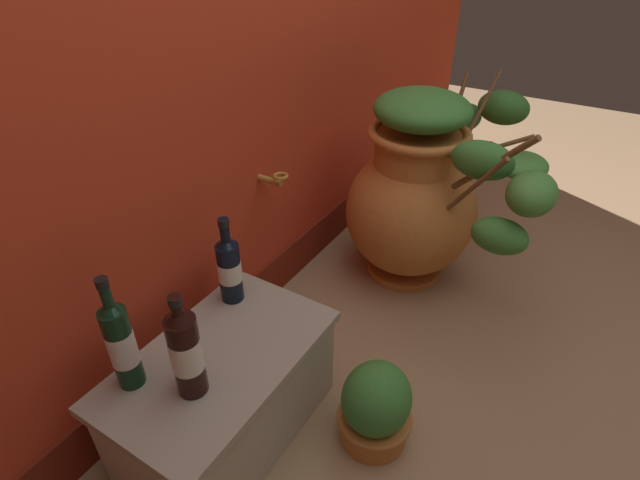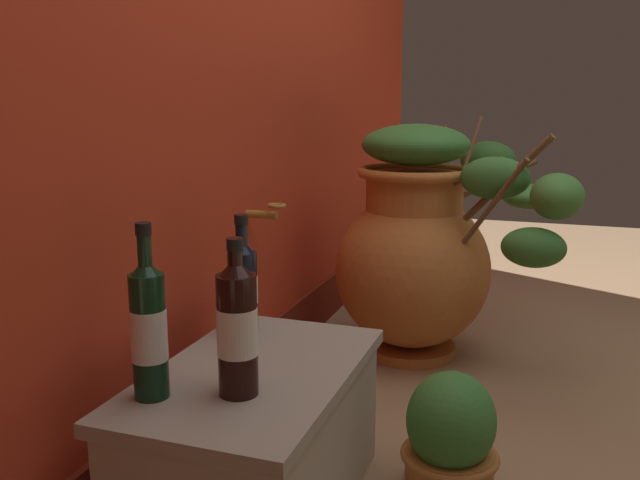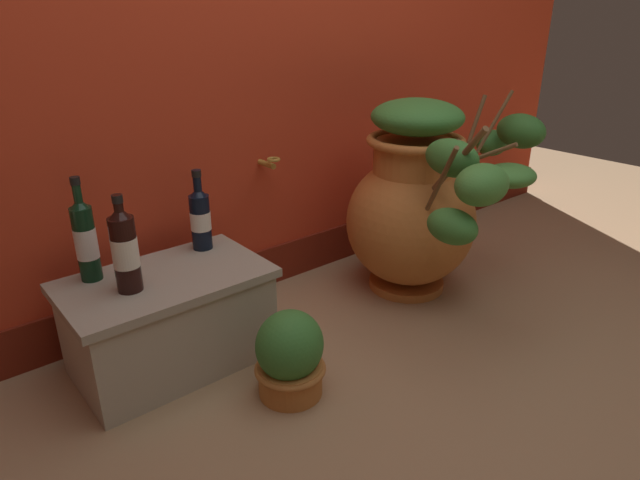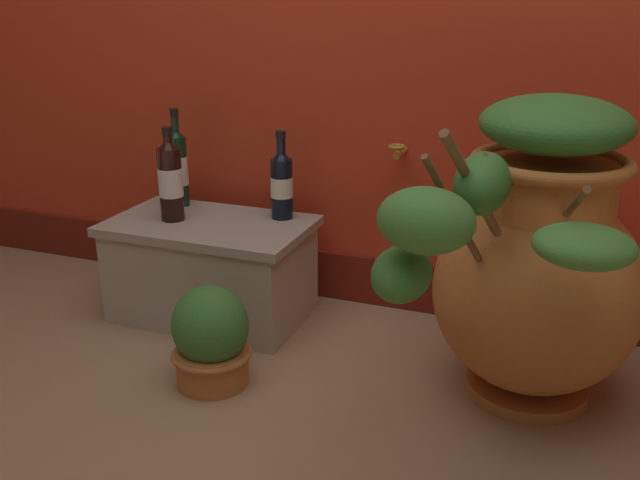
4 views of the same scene
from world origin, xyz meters
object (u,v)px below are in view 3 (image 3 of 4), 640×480
Objects in this scene: wine_bottle_middle at (125,248)px; potted_shrub at (290,356)px; wine_bottle_left at (85,238)px; wine_bottle_right at (200,216)px; terracotta_urn at (418,203)px.

wine_bottle_middle is 0.62m from potted_shrub.
wine_bottle_left is 0.41m from wine_bottle_right.
potted_shrub is at bearing -52.34° from wine_bottle_left.
terracotta_urn reaches higher than wine_bottle_right.
terracotta_urn reaches higher than wine_bottle_left.
wine_bottle_left is at bearing 167.02° from terracotta_urn.
terracotta_urn is at bearing 15.48° from potted_shrub.
wine_bottle_right is (0.41, -0.01, -0.02)m from wine_bottle_left.
wine_bottle_left is 0.17m from wine_bottle_middle.
wine_bottle_right is at bearing 23.99° from wine_bottle_middle.
wine_bottle_middle is 1.06× the size of potted_shrub.
wine_bottle_left is at bearing 113.43° from wine_bottle_middle.
wine_bottle_middle is at bearing -156.01° from wine_bottle_right.
wine_bottle_right is 0.62m from potted_shrub.
wine_bottle_left reaches higher than potted_shrub.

